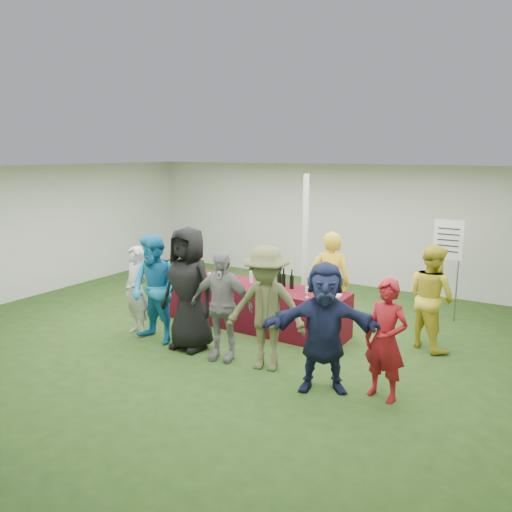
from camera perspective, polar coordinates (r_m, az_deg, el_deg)
The scene contains 18 objects.
ground at distance 8.35m, azimuth -1.35°, elevation -8.92°, with size 60.00×60.00×0.00m, color #284719.
tent at distance 8.76m, azimuth 5.62°, elevation 1.19°, with size 10.00×10.00×10.00m.
serving_table at distance 8.66m, azimuth -1.13°, elevation -5.54°, with size 3.60×0.80×0.75m, color maroon.
wine_bottles at distance 8.37m, azimuth 2.58°, elevation -2.63°, with size 0.54×0.13×0.32m.
wine_glasses at distance 8.60m, azimuth -4.87°, elevation -2.33°, with size 2.78×0.14×0.16m.
water_bottle at distance 8.57m, azimuth -0.55°, elevation -2.40°, with size 0.07×0.07×0.23m.
bar_towel at distance 7.89m, azimuth 8.75°, elevation -4.45°, with size 0.25×0.18×0.03m, color white.
dump_bucket at distance 7.62m, azimuth 8.16°, elevation -4.43°, with size 0.25×0.25×0.18m, color slate.
wine_list_sign at distance 9.36m, azimuth 21.06°, elevation 0.91°, with size 0.50×0.03×1.80m.
staff_pourer at distance 8.18m, azimuth 8.47°, elevation -3.16°, with size 0.63×0.41×1.72m, color yellow.
staff_back at distance 8.01m, azimuth 19.35°, elevation -4.42°, with size 0.79×0.61×1.62m, color gold.
customer_0 at distance 8.37m, azimuth -13.52°, elevation -3.90°, with size 0.54×0.35×1.47m, color beige.
customer_1 at distance 7.94m, azimuth -11.48°, elevation -3.73°, with size 0.84×0.65×1.72m, color #1980B9.
customer_2 at distance 7.58m, azimuth -7.71°, elevation -3.72°, with size 0.92×0.60×1.88m, color black.
customer_3 at distance 7.19m, azimuth -3.97°, elevation -5.66°, with size 0.94×0.39×1.60m, color gray.
customer_4 at distance 6.82m, azimuth 1.17°, elevation -6.02°, with size 1.12×0.64×1.74m, color brown.
customer_5 at distance 6.30m, azimuth 7.78°, elevation -8.08°, with size 1.53×0.49×1.65m, color #192042.
customer_6 at distance 6.25m, azimuth 14.61°, elevation -9.26°, with size 0.55×0.36×1.50m, color maroon.
Camera 1 is at (4.25, -6.56, 2.95)m, focal length 35.00 mm.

